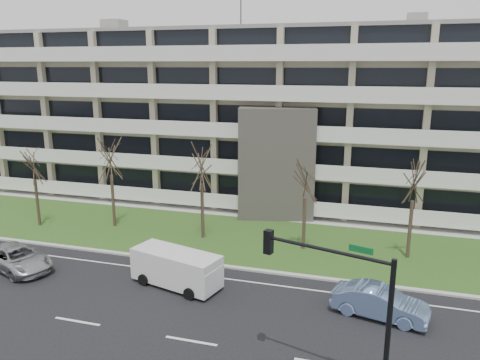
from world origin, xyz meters
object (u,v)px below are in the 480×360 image
(blue_sedan, at_px, (380,302))
(traffic_signal, at_px, (343,298))
(silver_pickup, at_px, (17,258))
(white_van, at_px, (177,266))

(blue_sedan, height_order, traffic_signal, traffic_signal)
(silver_pickup, relative_size, blue_sedan, 1.11)
(blue_sedan, bearing_deg, traffic_signal, 178.60)
(blue_sedan, distance_m, white_van, 11.04)
(silver_pickup, height_order, white_van, white_van)
(blue_sedan, xyz_separation_m, white_van, (-11.03, 0.30, 0.44))
(silver_pickup, distance_m, traffic_signal, 20.88)
(silver_pickup, xyz_separation_m, white_van, (10.34, 0.73, 0.49))
(blue_sedan, distance_m, traffic_signal, 7.01)
(blue_sedan, relative_size, traffic_signal, 0.77)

